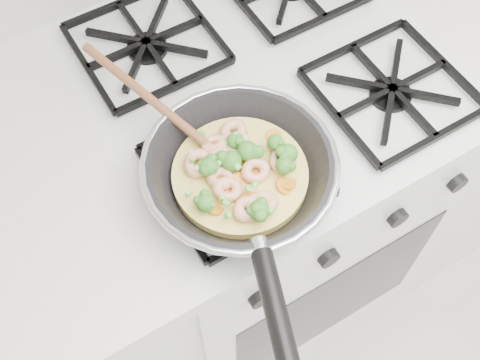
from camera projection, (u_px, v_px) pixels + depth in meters
stove at (259, 197)px, 1.41m from camera, size 0.60×0.60×0.92m
skillet at (240, 174)px, 0.87m from camera, size 0.29×0.59×0.09m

